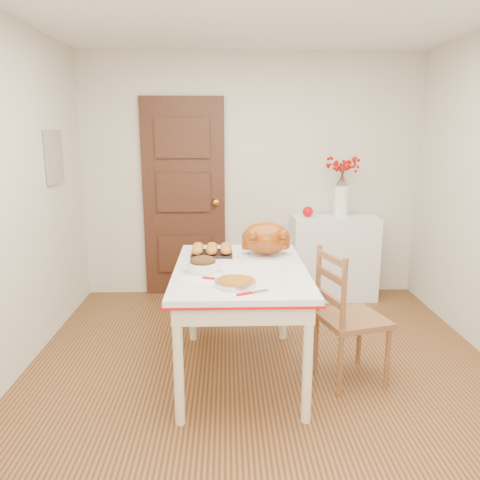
{
  "coord_description": "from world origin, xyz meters",
  "views": [
    {
      "loc": [
        -0.26,
        -2.9,
        1.7
      ],
      "look_at": [
        -0.17,
        0.24,
        0.98
      ],
      "focal_mm": 35.06,
      "sensor_mm": 36.0,
      "label": 1
    }
  ],
  "objects_px": {
    "chair_oak": "(352,316)",
    "pumpkin_pie": "(235,281)",
    "turkey_platter": "(266,240)",
    "sideboard": "(334,258)",
    "kitchen_table": "(240,322)"
  },
  "relations": [
    {
      "from": "turkey_platter",
      "to": "pumpkin_pie",
      "type": "distance_m",
      "value": 0.7
    },
    {
      "from": "sideboard",
      "to": "pumpkin_pie",
      "type": "relative_size",
      "value": 3.49
    },
    {
      "from": "chair_oak",
      "to": "turkey_platter",
      "type": "bearing_deg",
      "value": 43.36
    },
    {
      "from": "chair_oak",
      "to": "pumpkin_pie",
      "type": "xyz_separation_m",
      "value": [
        -0.81,
        -0.31,
        0.35
      ]
    },
    {
      "from": "sideboard",
      "to": "kitchen_table",
      "type": "height_order",
      "value": "sideboard"
    },
    {
      "from": "turkey_platter",
      "to": "pumpkin_pie",
      "type": "relative_size",
      "value": 1.67
    },
    {
      "from": "kitchen_table",
      "to": "turkey_platter",
      "type": "xyz_separation_m",
      "value": [
        0.2,
        0.26,
        0.53
      ]
    },
    {
      "from": "chair_oak",
      "to": "pumpkin_pie",
      "type": "bearing_deg",
      "value": 95.18
    },
    {
      "from": "kitchen_table",
      "to": "turkey_platter",
      "type": "relative_size",
      "value": 3.23
    },
    {
      "from": "kitchen_table",
      "to": "chair_oak",
      "type": "xyz_separation_m",
      "value": [
        0.77,
        -0.09,
        0.07
      ]
    },
    {
      "from": "sideboard",
      "to": "kitchen_table",
      "type": "distance_m",
      "value": 1.89
    },
    {
      "from": "kitchen_table",
      "to": "turkey_platter",
      "type": "bearing_deg",
      "value": 52.21
    },
    {
      "from": "turkey_platter",
      "to": "kitchen_table",
      "type": "bearing_deg",
      "value": -123.36
    },
    {
      "from": "sideboard",
      "to": "chair_oak",
      "type": "xyz_separation_m",
      "value": [
        -0.25,
        -1.68,
        0.04
      ]
    },
    {
      "from": "sideboard",
      "to": "turkey_platter",
      "type": "xyz_separation_m",
      "value": [
        -0.82,
        -1.33,
        0.5
      ]
    }
  ]
}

